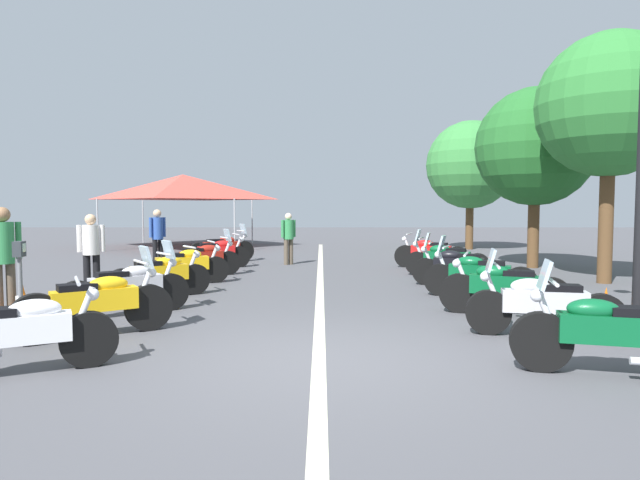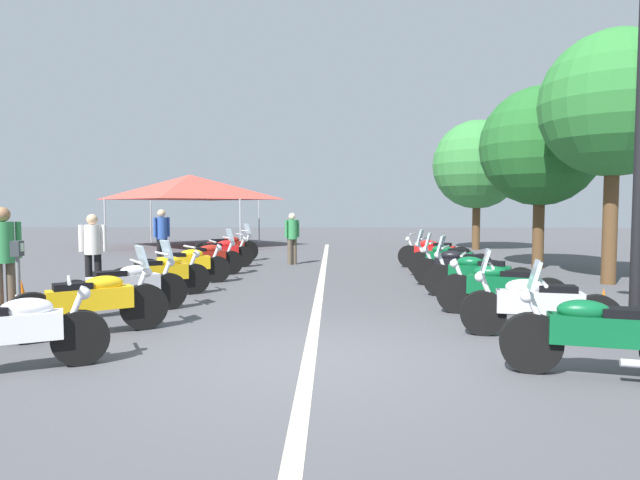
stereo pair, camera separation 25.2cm
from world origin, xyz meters
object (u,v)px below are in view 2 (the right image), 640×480
object	(u,v)px
motorcycle_right_row_0	(599,333)
roadside_tree_0	(540,147)
motorcycle_right_row_6	(434,253)
event_tent	(190,187)
bystander_2	(93,247)
motorcycle_right_row_1	(537,304)
motorcycle_right_row_2	(500,288)
motorcycle_left_row_7	(227,247)
roadside_tree_2	(614,105)
motorcycle_left_row_2	(126,286)
motorcycle_left_row_6	(221,253)
motorcycle_left_row_0	(10,332)
motorcycle_left_row_3	(161,274)
bystander_0	(4,252)
motorcycle_right_row_3	(478,274)
traffic_cone_2	(22,300)
roadside_tree_1	(477,165)
bystander_4	(292,235)
motorcycle_right_row_5	(448,259)
parking_meter	(18,268)
traffic_cone_1	(603,310)
motorcycle_right_row_4	(458,266)
motorcycle_left_row_5	(205,258)
bystander_1	(162,234)
motorcycle_left_row_4	(185,265)
motorcycle_left_row_1	(93,302)

from	to	relation	value
motorcycle_right_row_0	roadside_tree_0	xyz separation A→B (m)	(10.08, -3.17, 3.02)
motorcycle_right_row_6	event_tent	xyz separation A→B (m)	(8.39, 9.28, 2.19)
bystander_2	motorcycle_right_row_1	bearing A→B (deg)	-132.73
motorcycle_right_row_2	bystander_2	xyz separation A→B (m)	(2.10, 7.63, 0.49)
motorcycle_left_row_7	roadside_tree_2	size ratio (longest dim) A/B	0.34
motorcycle_left_row_2	motorcycle_left_row_6	bearing A→B (deg)	51.03
motorcycle_right_row_1	motorcycle_left_row_0	bearing A→B (deg)	27.48
motorcycle_left_row_3	bystander_0	distance (m)	2.80
motorcycle_right_row_6	motorcycle_right_row_3	bearing A→B (deg)	111.34
traffic_cone_2	roadside_tree_1	xyz separation A→B (m)	(14.04, -10.91, 3.21)
motorcycle_left_row_3	bystander_4	size ratio (longest dim) A/B	1.11
motorcycle_right_row_5	roadside_tree_0	world-z (taller)	roadside_tree_0
parking_meter	roadside_tree_2	size ratio (longest dim) A/B	0.22
motorcycle_left_row_7	traffic_cone_1	bearing A→B (deg)	-83.39
motorcycle_left_row_7	roadside_tree_2	xyz separation A→B (m)	(-4.66, -9.75, 3.60)
bystander_2	motorcycle_left_row_7	bearing A→B (deg)	-31.24
motorcycle_right_row_1	motorcycle_right_row_6	world-z (taller)	motorcycle_right_row_1
motorcycle_left_row_3	motorcycle_right_row_4	xyz separation A→B (m)	(1.56, -6.19, 0.01)
bystander_4	motorcycle_right_row_0	bearing A→B (deg)	-19.50
motorcycle_left_row_5	motorcycle_right_row_2	world-z (taller)	motorcycle_left_row_5
bystander_1	roadside_tree_0	bearing A→B (deg)	-138.50
motorcycle_right_row_2	roadside_tree_0	size ratio (longest dim) A/B	0.39
roadside_tree_0	motorcycle_left_row_0	bearing A→B (deg)	137.05
motorcycle_left_row_6	motorcycle_right_row_2	distance (m)	9.01
motorcycle_left_row_0	motorcycle_left_row_3	distance (m)	4.87
motorcycle_left_row_5	bystander_2	world-z (taller)	bystander_2
motorcycle_right_row_1	roadside_tree_1	size ratio (longest dim) A/B	0.39
roadside_tree_0	event_tent	distance (m)	14.83
motorcycle_right_row_1	parking_meter	size ratio (longest dim) A/B	1.59
motorcycle_right_row_4	traffic_cone_2	bearing A→B (deg)	41.73
motorcycle_left_row_0	motorcycle_left_row_7	world-z (taller)	motorcycle_left_row_7
motorcycle_left_row_2	roadside_tree_2	size ratio (longest dim) A/B	0.31
traffic_cone_2	roadside_tree_2	xyz separation A→B (m)	(4.06, -11.32, 3.79)
motorcycle_right_row_2	traffic_cone_1	distance (m)	1.54
motorcycle_left_row_0	motorcycle_left_row_4	world-z (taller)	same
motorcycle_right_row_4	traffic_cone_2	distance (m)	8.56
motorcycle_left_row_1	bystander_4	distance (m)	9.44
motorcycle_left_row_3	roadside_tree_2	size ratio (longest dim) A/B	0.31
bystander_2	bystander_4	world-z (taller)	bystander_2
bystander_1	roadside_tree_1	distance (m)	13.20
motorcycle_right_row_3	parking_meter	distance (m)	7.88
motorcycle_left_row_6	roadside_tree_1	world-z (taller)	roadside_tree_1
motorcycle_left_row_6	roadside_tree_2	distance (m)	10.70
bystander_4	motorcycle_right_row_1	bearing A→B (deg)	-16.13
motorcycle_right_row_1	parking_meter	distance (m)	7.31
motorcycle_right_row_3	motorcycle_left_row_5	bearing A→B (deg)	-5.68
motorcycle_left_row_3	motorcycle_right_row_6	xyz separation A→B (m)	(5.04, -6.30, 0.01)
bystander_2	motorcycle_right_row_6	bearing A→B (deg)	-77.04
motorcycle_left_row_4	parking_meter	xyz separation A→B (m)	(-4.63, 1.13, 0.45)
motorcycle_left_row_2	motorcycle_left_row_5	distance (m)	4.94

